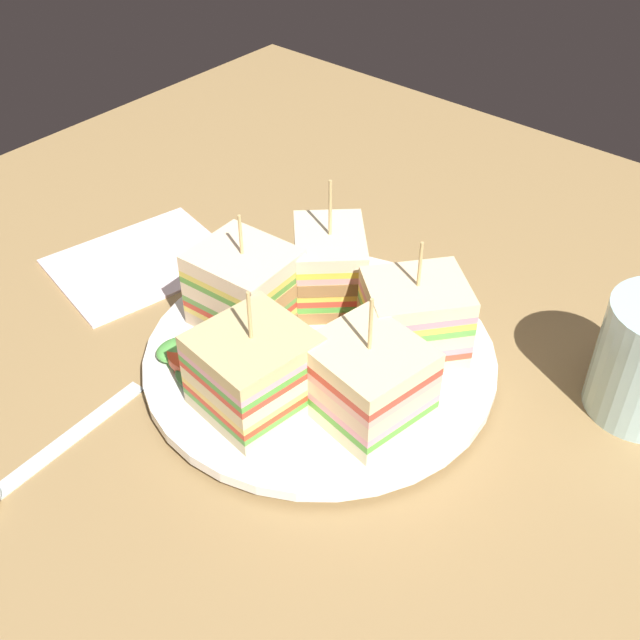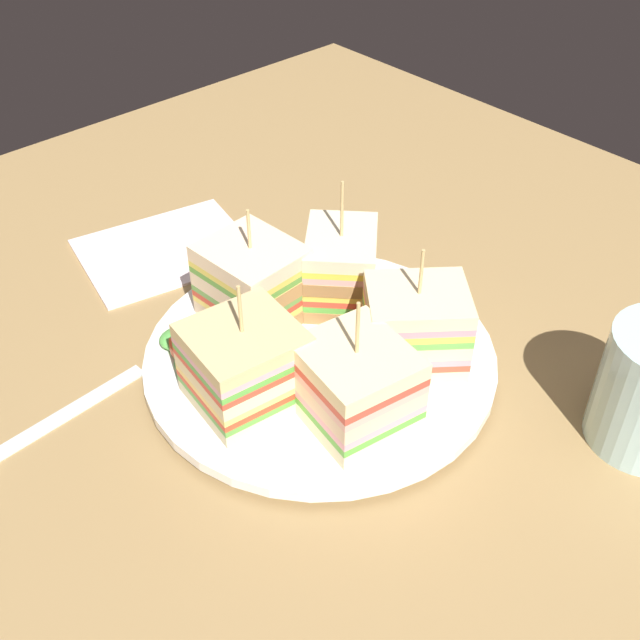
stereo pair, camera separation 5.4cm
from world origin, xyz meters
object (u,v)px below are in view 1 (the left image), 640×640
object	(u,v)px
sandwich_wedge_0	(245,288)
sandwich_wedge_4	(330,266)
sandwich_wedge_2	(367,381)
napkin	(142,261)
sandwich_wedge_3	(414,318)
sandwich_wedge_1	(250,369)
plate	(320,358)
spoon	(0,486)

from	to	relation	value
sandwich_wedge_0	sandwich_wedge_4	world-z (taller)	sandwich_wedge_4
sandwich_wedge_2	napkin	world-z (taller)	sandwich_wedge_2
sandwich_wedge_3	sandwich_wedge_4	xyz separation A→B (cm)	(0.93, 8.46, 0.01)
sandwich_wedge_2	sandwich_wedge_3	bearing A→B (deg)	-70.13
sandwich_wedge_0	napkin	size ratio (longest dim) A/B	0.65
sandwich_wedge_0	napkin	xyz separation A→B (cm)	(0.80, 13.61, -4.26)
sandwich_wedge_1	napkin	bearing A→B (deg)	78.58
sandwich_wedge_3	sandwich_wedge_0	bearing A→B (deg)	-25.75
sandwich_wedge_1	sandwich_wedge_3	xyz separation A→B (cm)	(11.15, -5.11, -0.03)
plate	spoon	world-z (taller)	plate
spoon	sandwich_wedge_4	bearing A→B (deg)	167.61
sandwich_wedge_2	sandwich_wedge_0	bearing A→B (deg)	1.31
sandwich_wedge_1	sandwich_wedge_2	distance (cm)	7.59
sandwich_wedge_2	spoon	bearing A→B (deg)	62.81
sandwich_wedge_0	napkin	bearing A→B (deg)	172.80
sandwich_wedge_1	napkin	distance (cm)	21.33
plate	sandwich_wedge_0	bearing A→B (deg)	96.41
sandwich_wedge_4	spoon	distance (cm)	27.40
plate	sandwich_wedge_1	xyz separation A→B (cm)	(-6.59, 0.33, 3.47)
sandwich_wedge_4	spoon	world-z (taller)	sandwich_wedge_4
plate	sandwich_wedge_3	world-z (taller)	sandwich_wedge_3
sandwich_wedge_4	sandwich_wedge_1	bearing A→B (deg)	-27.68
plate	sandwich_wedge_0	distance (cm)	7.52
sandwich_wedge_4	spoon	bearing A→B (deg)	-52.06
sandwich_wedge_0	sandwich_wedge_3	bearing A→B (deg)	21.18
spoon	sandwich_wedge_2	bearing A→B (deg)	139.87
sandwich_wedge_2	spoon	xyz separation A→B (cm)	(-18.77, 13.95, -3.91)
plate	spoon	bearing A→B (deg)	159.75
sandwich_wedge_2	sandwich_wedge_4	bearing A→B (deg)	-29.95
plate	sandwich_wedge_2	world-z (taller)	sandwich_wedge_2
sandwich_wedge_1	sandwich_wedge_0	bearing A→B (deg)	53.87
sandwich_wedge_3	sandwich_wedge_1	bearing A→B (deg)	14.60
sandwich_wedge_3	napkin	world-z (taller)	sandwich_wedge_3
sandwich_wedge_0	sandwich_wedge_4	bearing A→B (deg)	61.36
plate	sandwich_wedge_1	distance (cm)	7.46
sandwich_wedge_4	sandwich_wedge_0	bearing A→B (deg)	-68.00
plate	spoon	size ratio (longest dim) A/B	1.64
sandwich_wedge_3	sandwich_wedge_4	world-z (taller)	sandwich_wedge_4
plate	sandwich_wedge_0	xyz separation A→B (cm)	(-0.74, 6.55, 3.61)
sandwich_wedge_0	spoon	world-z (taller)	sandwich_wedge_0
sandwich_wedge_2	spoon	distance (cm)	23.72
sandwich_wedge_2	sandwich_wedge_3	xyz separation A→B (cm)	(7.09, 1.31, 0.04)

